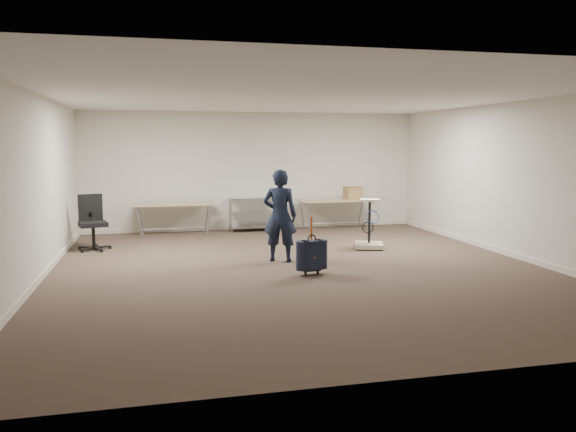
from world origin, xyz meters
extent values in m
plane|color=#403327|center=(0.00, 0.00, 0.00)|extent=(9.00, 9.00, 0.00)
plane|color=beige|center=(0.00, 4.50, 1.40)|extent=(8.00, 0.00, 8.00)
plane|color=beige|center=(0.00, -4.50, 1.40)|extent=(8.00, 0.00, 8.00)
plane|color=beige|center=(-4.00, 0.00, 1.40)|extent=(0.00, 9.00, 9.00)
plane|color=beige|center=(4.00, 0.00, 1.40)|extent=(0.00, 9.00, 9.00)
plane|color=white|center=(0.00, 0.00, 2.80)|extent=(8.00, 8.00, 0.00)
cube|color=silver|center=(0.00, 4.49, 0.05)|extent=(8.00, 0.02, 0.10)
cube|color=silver|center=(-3.99, 0.00, 0.05)|extent=(0.02, 9.00, 0.10)
cube|color=silver|center=(3.99, 0.00, 0.05)|extent=(0.02, 9.00, 0.10)
cube|color=tan|center=(-1.90, 3.95, 0.71)|extent=(1.80, 0.75, 0.03)
cylinder|color=gray|center=(-1.90, 3.95, 0.15)|extent=(1.50, 0.02, 0.02)
cylinder|color=gray|center=(-2.65, 3.65, 0.35)|extent=(0.13, 0.04, 0.69)
cylinder|color=gray|center=(-1.15, 3.65, 0.35)|extent=(0.13, 0.04, 0.69)
cylinder|color=gray|center=(-2.65, 4.25, 0.35)|extent=(0.13, 0.04, 0.69)
cylinder|color=gray|center=(-1.15, 4.25, 0.35)|extent=(0.13, 0.04, 0.69)
cube|color=tan|center=(1.90, 3.95, 0.71)|extent=(1.80, 0.75, 0.03)
cylinder|color=gray|center=(1.90, 3.95, 0.15)|extent=(1.50, 0.02, 0.02)
cylinder|color=gray|center=(1.15, 3.65, 0.35)|extent=(0.13, 0.04, 0.69)
cylinder|color=gray|center=(2.65, 3.65, 0.35)|extent=(0.13, 0.04, 0.69)
cylinder|color=gray|center=(1.15, 4.25, 0.35)|extent=(0.13, 0.04, 0.69)
cylinder|color=gray|center=(2.65, 4.25, 0.35)|extent=(0.13, 0.04, 0.69)
cylinder|color=#BBBDC2|center=(-0.60, 3.98, 0.40)|extent=(0.02, 0.02, 0.80)
cylinder|color=#BBBDC2|center=(0.60, 3.98, 0.40)|extent=(0.02, 0.02, 0.80)
cylinder|color=#BBBDC2|center=(-0.60, 4.42, 0.40)|extent=(0.02, 0.02, 0.80)
cylinder|color=#BBBDC2|center=(0.60, 4.42, 0.40)|extent=(0.02, 0.02, 0.80)
cube|color=#BBBDC2|center=(0.00, 4.20, 0.10)|extent=(1.20, 0.45, 0.02)
cube|color=#BBBDC2|center=(0.00, 4.20, 0.45)|extent=(1.20, 0.45, 0.02)
cube|color=#BBBDC2|center=(0.00, 4.20, 0.78)|extent=(1.20, 0.45, 0.01)
imported|color=black|center=(-0.19, 0.63, 0.81)|extent=(0.69, 0.56, 1.62)
cube|color=black|center=(0.07, -0.50, 0.32)|extent=(0.36, 0.25, 0.46)
cube|color=black|center=(0.07, -0.48, 0.07)|extent=(0.32, 0.18, 0.03)
cylinder|color=black|center=(-0.03, -0.51, 0.03)|extent=(0.03, 0.06, 0.06)
cylinder|color=black|center=(0.18, -0.48, 0.03)|extent=(0.03, 0.06, 0.06)
torus|color=black|center=(0.07, -0.50, 0.57)|extent=(0.15, 0.04, 0.14)
cube|color=#DB530B|center=(0.07, -0.48, 0.74)|extent=(0.03, 0.01, 0.35)
cylinder|color=black|center=(-3.49, 2.47, 0.05)|extent=(0.65, 0.65, 0.10)
cylinder|color=black|center=(-3.49, 2.47, 0.27)|extent=(0.06, 0.06, 0.43)
cube|color=black|center=(-3.49, 2.47, 0.51)|extent=(0.61, 0.61, 0.09)
cube|color=black|center=(-3.55, 2.70, 0.81)|extent=(0.46, 0.18, 0.52)
cube|color=beige|center=(1.78, 1.42, 0.06)|extent=(0.67, 0.67, 0.08)
cylinder|color=black|center=(1.57, 1.21, 0.02)|extent=(0.06, 0.06, 0.04)
cylinder|color=black|center=(1.78, 1.47, 0.53)|extent=(0.05, 0.05, 0.85)
cube|color=beige|center=(1.78, 1.42, 0.96)|extent=(0.45, 0.42, 0.04)
torus|color=#234AB0|center=(1.83, 1.33, 0.64)|extent=(0.29, 0.19, 0.26)
cube|color=#A4854C|center=(2.33, 3.93, 0.88)|extent=(0.44, 0.36, 0.30)
camera|label=1|loc=(-2.25, -8.82, 2.03)|focal=35.00mm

